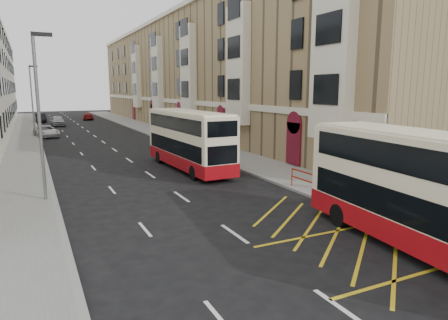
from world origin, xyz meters
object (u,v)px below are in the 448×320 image
double_decker_front (429,194)px  car_dark (40,118)px  double_decker_rear (188,140)px  car_red (88,116)px  white_van (46,131)px  street_lamp_near (40,108)px  car_silver (58,121)px  pedestrian_far (336,173)px  street_lamp_far (32,97)px  pedestrian_near (441,196)px

double_decker_front → car_dark: bearing=104.2°
double_decker_rear → car_red: 50.24m
double_decker_front → white_van: (-10.19, 41.97, -1.43)m
white_van → street_lamp_near: bearing=-101.9°
white_van → car_red: 26.48m
car_silver → car_red: size_ratio=1.03×
white_van → car_dark: car_dark is taller
pedestrian_far → car_silver: (-10.87, 48.77, -0.28)m
double_decker_front → car_silver: bearing=103.5°
street_lamp_near → car_dark: bearing=88.7°
street_lamp_near → double_decker_front: bearing=-47.6°
street_lamp_near → car_dark: size_ratio=1.78×
street_lamp_near → car_red: (9.09, 54.78, -3.99)m
double_decker_rear → car_dark: 48.75m
car_silver → car_dark: bearing=102.5°
white_van → street_lamp_far: bearing=147.8°
street_lamp_near → pedestrian_near: 18.48m
double_decker_front → car_red: bearing=97.3°
street_lamp_near → double_decker_rear: size_ratio=0.78×
double_decker_rear → car_silver: double_decker_rear is taller
double_decker_rear → white_van: size_ratio=2.13×
double_decker_front → pedestrian_far: bearing=75.0°
car_dark → car_red: car_dark is taller
double_decker_front → car_red: size_ratio=2.35×
pedestrian_near → pedestrian_far: bearing=-111.4°
pedestrian_near → car_dark: bearing=-105.5°
street_lamp_far → car_red: street_lamp_far is taller
pedestrian_near → car_red: bearing=-112.7°
street_lamp_far → white_van: 4.16m
double_decker_front → double_decker_rear: size_ratio=1.03×
car_red → white_van: bearing=79.4°
double_decker_rear → car_silver: bearing=96.6°
double_decker_front → car_silver: double_decker_front is taller
double_decker_front → car_dark: size_ratio=2.33×
street_lamp_near → double_decker_rear: (9.28, 4.56, -2.57)m
street_lamp_far → white_van: size_ratio=1.67×
pedestrian_far → car_silver: 49.96m
white_van → car_red: white_van is taller
pedestrian_far → car_red: bearing=-65.0°
street_lamp_near → pedestrian_near: street_lamp_near is taller
car_red → car_dark: bearing=22.1°
street_lamp_near → white_van: bearing=87.7°
pedestrian_far → white_van: size_ratio=0.38×
double_decker_rear → white_van: 26.28m
street_lamp_far → pedestrian_far: bearing=-67.9°
street_lamp_far → car_red: (9.09, 24.78, -3.99)m
car_red → street_lamp_far: bearing=76.7°
double_decker_front → car_silver: 56.96m
street_lamp_near → street_lamp_far: size_ratio=1.00×
street_lamp_near → car_silver: (3.30, 43.92, -3.85)m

